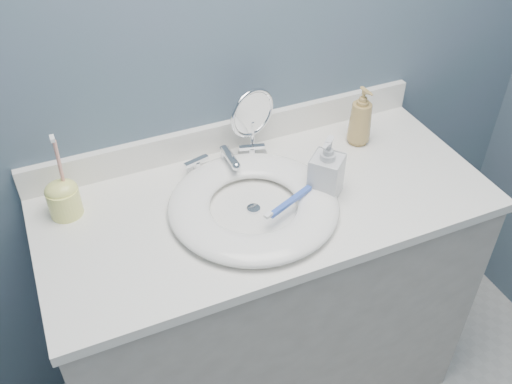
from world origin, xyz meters
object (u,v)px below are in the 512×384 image
makeup_mirror (252,121)px  soap_bottle_amber (361,116)px  toothbrush_holder (63,197)px  soap_bottle_clear (327,167)px

makeup_mirror → soap_bottle_amber: makeup_mirror is taller
toothbrush_holder → soap_bottle_clear: bearing=-16.6°
soap_bottle_amber → toothbrush_holder: (-0.87, 0.02, -0.04)m
makeup_mirror → soap_bottle_clear: size_ratio=1.24×
makeup_mirror → toothbrush_holder: toothbrush_holder is taller
soap_bottle_clear → soap_bottle_amber: bearing=87.7°
makeup_mirror → soap_bottle_amber: size_ratio=1.21×
toothbrush_holder → makeup_mirror: bearing=4.5°
soap_bottle_amber → toothbrush_holder: 0.87m
soap_bottle_amber → makeup_mirror: bearing=163.7°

